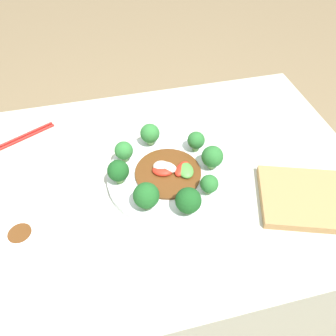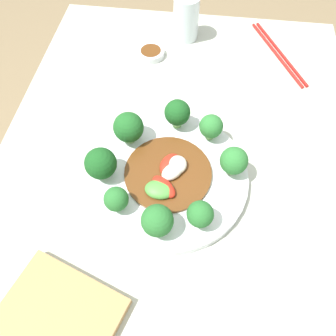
# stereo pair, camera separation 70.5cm
# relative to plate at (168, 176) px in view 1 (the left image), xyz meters

# --- Properties ---
(ground_plane) EXTENTS (8.00, 8.00, 0.00)m
(ground_plane) POSITION_rel_plate_xyz_m (0.01, -0.01, -0.73)
(ground_plane) COLOR #7F6B4C
(table) EXTENTS (1.03, 0.72, 0.72)m
(table) POSITION_rel_plate_xyz_m (0.01, -0.01, -0.37)
(table) COLOR #B7BCAD
(table) RESTS_ON ground_plane
(plate) EXTENTS (0.30, 0.30, 0.02)m
(plate) POSITION_rel_plate_xyz_m (0.00, 0.00, 0.00)
(plate) COLOR silver
(plate) RESTS_ON table
(broccoli_west) EXTENTS (0.05, 0.05, 0.06)m
(broccoli_west) POSITION_rel_plate_xyz_m (-0.11, 0.00, 0.04)
(broccoli_west) COLOR #89B76B
(broccoli_west) RESTS_ON plate
(broccoli_north) EXTENTS (0.06, 0.06, 0.07)m
(broccoli_north) POSITION_rel_plate_xyz_m (-0.02, 0.12, 0.05)
(broccoli_north) COLOR #89B76B
(broccoli_north) RESTS_ON plate
(broccoli_northeast) EXTENTS (0.06, 0.06, 0.07)m
(broccoli_northeast) POSITION_rel_plate_xyz_m (0.07, 0.08, 0.05)
(broccoli_northeast) COLOR #89B76B
(broccoli_northeast) RESTS_ON plate
(broccoli_east) EXTENTS (0.05, 0.05, 0.06)m
(broccoli_east) POSITION_rel_plate_xyz_m (0.12, -0.00, 0.05)
(broccoli_east) COLOR #7AAD5B
(broccoli_east) RESTS_ON plate
(broccoli_northwest) EXTENTS (0.04, 0.04, 0.05)m
(broccoli_northwest) POSITION_rel_plate_xyz_m (-0.08, 0.08, 0.04)
(broccoli_northwest) COLOR #89B76B
(broccoli_northwest) RESTS_ON plate
(broccoli_southwest) EXTENTS (0.04, 0.04, 0.06)m
(broccoli_southwest) POSITION_rel_plate_xyz_m (-0.09, -0.06, 0.04)
(broccoli_southwest) COLOR #70A356
(broccoli_southwest) RESTS_ON plate
(broccoli_south) EXTENTS (0.05, 0.05, 0.06)m
(broccoli_south) POSITION_rel_plate_xyz_m (0.02, -0.11, 0.04)
(broccoli_south) COLOR #89B76B
(broccoli_south) RESTS_ON plate
(broccoli_southeast) EXTENTS (0.05, 0.05, 0.06)m
(broccoli_southeast) POSITION_rel_plate_xyz_m (0.09, -0.07, 0.04)
(broccoli_southeast) COLOR #70A356
(broccoli_southeast) RESTS_ON plate
(stirfry_center) EXTENTS (0.16, 0.16, 0.02)m
(stirfry_center) POSITION_rel_plate_xyz_m (-0.00, -0.00, 0.02)
(stirfry_center) COLOR #5B3314
(stirfry_center) RESTS_ON plate
(chopsticks) EXTENTS (0.23, 0.13, 0.01)m
(chopsticks) POSITION_rel_plate_xyz_m (0.39, -0.22, -0.01)
(chopsticks) COLOR red
(chopsticks) RESTS_ON table
(sauce_dish) EXTENTS (0.07, 0.07, 0.02)m
(sauce_dish) POSITION_rel_plate_xyz_m (0.34, 0.09, -0.00)
(sauce_dish) COLOR silver
(sauce_dish) RESTS_ON table
(cutting_board) EXTENTS (0.29, 0.24, 0.02)m
(cutting_board) POSITION_rel_plate_xyz_m (-0.31, 0.15, 0.00)
(cutting_board) COLOR #AD7F4C
(cutting_board) RESTS_ON table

